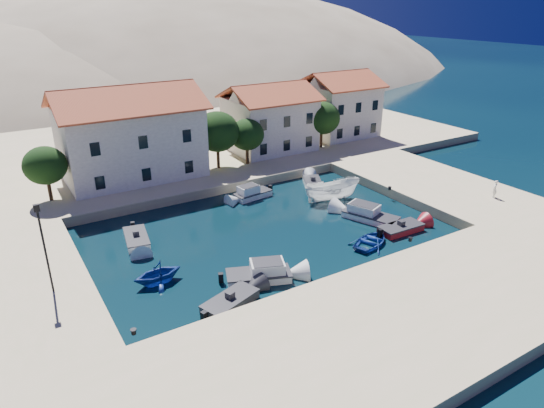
{
  "coord_description": "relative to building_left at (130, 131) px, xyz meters",
  "views": [
    {
      "loc": [
        -19.42,
        -22.79,
        18.78
      ],
      "look_at": [
        1.34,
        11.05,
        2.0
      ],
      "focal_mm": 32.0,
      "sensor_mm": 36.0,
      "label": 1
    }
  ],
  "objects": [
    {
      "name": "quay_east",
      "position": [
        26.5,
        -18.0,
        -5.44
      ],
      "size": [
        11.0,
        20.0,
        1.0
      ],
      "primitive_type": "cube",
      "color": "#C9BB89",
      "rests_on": "ground"
    },
    {
      "name": "building_left",
      "position": [
        0.0,
        0.0,
        0.0
      ],
      "size": [
        14.7,
        9.45,
        9.7
      ],
      "color": "beige",
      "rests_on": "quay_north"
    },
    {
      "name": "lamppost",
      "position": [
        -11.5,
        -20.0,
        -1.18
      ],
      "size": [
        0.35,
        0.25,
        6.22
      ],
      "color": "black",
      "rests_on": "quay_west"
    },
    {
      "name": "cabin_cruiser_south",
      "position": [
        1.6,
        -24.47,
        -5.46
      ],
      "size": [
        5.07,
        3.57,
        1.6
      ],
      "rotation": [
        0.0,
        0.0,
        -0.38
      ],
      "color": "white",
      "rests_on": "ground"
    },
    {
      "name": "pedestrian",
      "position": [
        27.89,
        -24.77,
        -4.07
      ],
      "size": [
        0.76,
        0.68,
        1.74
      ],
      "primitive_type": "imported",
      "rotation": [
        0.0,
        0.0,
        3.67
      ],
      "color": "white",
      "rests_on": "quay_east"
    },
    {
      "name": "building_mid",
      "position": [
        18.0,
        1.0,
        -0.71
      ],
      "size": [
        10.5,
        8.4,
        8.3
      ],
      "color": "beige",
      "rests_on": "quay_north"
    },
    {
      "name": "building_right",
      "position": [
        30.0,
        2.0,
        -0.46
      ],
      "size": [
        9.45,
        8.4,
        8.8
      ],
      "color": "beige",
      "rests_on": "quay_north"
    },
    {
      "name": "rowboat_west",
      "position": [
        -4.76,
        -21.02,
        -5.94
      ],
      "size": [
        3.64,
        3.19,
        1.84
      ],
      "primitive_type": "imported",
      "rotation": [
        0.0,
        0.0,
        -1.52
      ],
      "color": "navy",
      "rests_on": "ground"
    },
    {
      "name": "bollards",
      "position": [
        8.8,
        -24.13,
        -4.79
      ],
      "size": [
        29.36,
        9.56,
        0.3
      ],
      "color": "black",
      "rests_on": "ground"
    },
    {
      "name": "motorboat_red_se",
      "position": [
        16.17,
        -24.12,
        -5.64
      ],
      "size": [
        4.09,
        1.92,
        1.25
      ],
      "rotation": [
        0.0,
        0.0,
        -0.03
      ],
      "color": "maroon",
      "rests_on": "ground"
    },
    {
      "name": "boat_east",
      "position": [
        15.55,
        -15.19,
        -5.94
      ],
      "size": [
        6.26,
        3.55,
        2.28
      ],
      "primitive_type": "imported",
      "rotation": [
        0.0,
        0.0,
        1.33
      ],
      "color": "white",
      "rests_on": "ground"
    },
    {
      "name": "motorboat_white_west",
      "position": [
        -4.16,
        -13.94,
        -5.64
      ],
      "size": [
        2.48,
        4.32,
        1.25
      ],
      "rotation": [
        0.0,
        0.0,
        -1.74
      ],
      "color": "white",
      "rests_on": "ground"
    },
    {
      "name": "motorboat_grey_sw",
      "position": [
        -1.63,
        -26.27,
        -5.64
      ],
      "size": [
        4.4,
        3.03,
        1.25
      ],
      "rotation": [
        0.0,
        0.0,
        0.34
      ],
      "color": "#2D2D31",
      "rests_on": "ground"
    },
    {
      "name": "quay_north",
      "position": [
        8.0,
        10.0,
        -5.44
      ],
      "size": [
        80.0,
        36.0,
        1.0
      ],
      "primitive_type": "cube",
      "color": "#C9BB89",
      "rests_on": "ground"
    },
    {
      "name": "trees",
      "position": [
        10.51,
        -2.54,
        -1.1
      ],
      "size": [
        37.3,
        5.3,
        6.45
      ],
      "color": "#382314",
      "rests_on": "quay_north"
    },
    {
      "name": "motorboat_white_ne",
      "position": [
        16.3,
        -10.86,
        -5.64
      ],
      "size": [
        3.36,
        4.22,
        1.25
      ],
      "rotation": [
        0.0,
        0.0,
        1.09
      ],
      "color": "white",
      "rests_on": "ground"
    },
    {
      "name": "rowboat_south",
      "position": [
        12.4,
        -24.54,
        -5.94
      ],
      "size": [
        4.9,
        4.18,
        0.86
      ],
      "primitive_type": "imported",
      "rotation": [
        0.0,
        0.0,
        1.91
      ],
      "color": "navy",
      "rests_on": "ground"
    },
    {
      "name": "quay_west",
      "position": [
        -13.0,
        -18.0,
        -5.44
      ],
      "size": [
        8.0,
        20.0,
        1.0
      ],
      "primitive_type": "cube",
      "color": "#C9BB89",
      "rests_on": "ground"
    },
    {
      "name": "ground",
      "position": [
        6.0,
        -28.0,
        -5.94
      ],
      "size": [
        400.0,
        400.0,
        0.0
      ],
      "primitive_type": "plane",
      "color": "black",
      "rests_on": "ground"
    },
    {
      "name": "hills",
      "position": [
        26.64,
        95.62,
        -29.34
      ],
      "size": [
        254.0,
        176.0,
        99.0
      ],
      "color": "gray",
      "rests_on": "ground"
    },
    {
      "name": "cabin_cruiser_north",
      "position": [
        9.03,
        -10.42,
        -5.46
      ],
      "size": [
        4.11,
        2.15,
        1.6
      ],
      "rotation": [
        0.0,
        0.0,
        3.27
      ],
      "color": "white",
      "rests_on": "ground"
    },
    {
      "name": "quay_south",
      "position": [
        6.0,
        -34.0,
        -5.44
      ],
      "size": [
        52.0,
        12.0,
        1.0
      ],
      "primitive_type": "cube",
      "color": "#C9BB89",
      "rests_on": "ground"
    },
    {
      "name": "cabin_cruiser_east",
      "position": [
        15.57,
        -20.89,
        -5.46
      ],
      "size": [
        3.81,
        5.51,
        1.6
      ],
      "rotation": [
        0.0,
        0.0,
        1.95
      ],
      "color": "white",
      "rests_on": "ground"
    }
  ]
}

